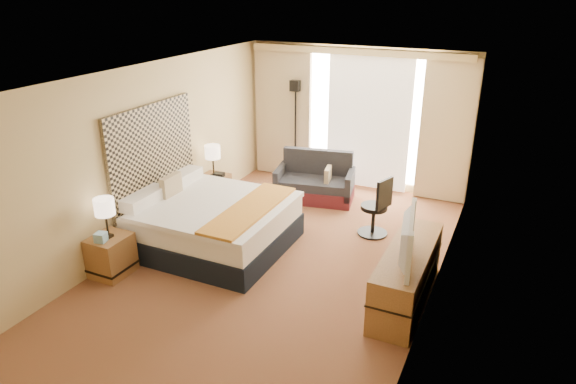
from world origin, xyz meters
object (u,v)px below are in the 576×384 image
at_px(desk_chair, 377,210).
at_px(television, 401,238).
at_px(loveseat, 315,184).
at_px(lamp_left, 104,208).
at_px(nightstand_right, 214,191).
at_px(lamp_right, 213,153).
at_px(media_dresser, 407,275).
at_px(nightstand_left, 111,255).
at_px(floor_lamp, 295,110).
at_px(bed, 213,223).

relative_size(desk_chair, television, 0.94).
relative_size(loveseat, lamp_left, 2.70).
distance_m(nightstand_right, loveseat, 1.81).
xyz_separation_m(lamp_right, television, (3.63, -1.76, 0.02)).
bearing_deg(media_dresser, television, -99.27).
xyz_separation_m(nightstand_left, lamp_right, (0.02, 2.50, 0.70)).
relative_size(floor_lamp, lamp_left, 3.55).
distance_m(lamp_right, television, 4.03).
bearing_deg(bed, lamp_right, 121.97).
bearing_deg(nightstand_left, nightstand_right, 90.00).
relative_size(media_dresser, lamp_right, 3.26).
height_order(nightstand_right, television, television).
height_order(media_dresser, bed, bed).
height_order(media_dresser, loveseat, loveseat).
height_order(nightstand_left, television, television).
bearing_deg(floor_lamp, lamp_left, -99.30).
distance_m(nightstand_left, lamp_right, 2.60).
bearing_deg(media_dresser, bed, 176.19).
height_order(nightstand_left, bed, bed).
bearing_deg(loveseat, nightstand_right, -156.06).
relative_size(bed, loveseat, 1.40).
bearing_deg(media_dresser, loveseat, 131.70).
height_order(bed, loveseat, bed).
bearing_deg(bed, television, -9.96).
height_order(nightstand_right, lamp_left, lamp_left).
xyz_separation_m(nightstand_right, media_dresser, (3.70, -1.45, 0.07)).
bearing_deg(bed, lamp_left, -122.78).
height_order(floor_lamp, television, floor_lamp).
xyz_separation_m(loveseat, lamp_left, (-1.47, -3.54, 0.69)).
relative_size(bed, television, 2.04).
xyz_separation_m(media_dresser, lamp_left, (-3.69, -1.05, 0.62)).
xyz_separation_m(media_dresser, loveseat, (-2.22, 2.49, -0.07)).
distance_m(media_dresser, loveseat, 3.34).
bearing_deg(floor_lamp, desk_chair, -39.04).
height_order(nightstand_left, floor_lamp, floor_lamp).
bearing_deg(nightstand_right, media_dresser, -21.40).
distance_m(nightstand_left, bed, 1.49).
height_order(loveseat, desk_chair, desk_chair).
bearing_deg(lamp_right, floor_lamp, 69.27).
bearing_deg(bed, floor_lamp, 91.64).
xyz_separation_m(desk_chair, television, (0.78, -1.86, 0.57)).
xyz_separation_m(bed, floor_lamp, (-0.09, 3.11, 1.01)).
bearing_deg(nightstand_right, bed, -57.25).
height_order(loveseat, lamp_right, lamp_right).
bearing_deg(nightstand_right, lamp_right, 11.29).
height_order(nightstand_right, desk_chair, desk_chair).
relative_size(floor_lamp, television, 1.92).
height_order(bed, floor_lamp, floor_lamp).
height_order(lamp_left, television, television).
xyz_separation_m(lamp_left, lamp_right, (0.01, 2.51, 0.00)).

